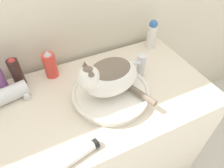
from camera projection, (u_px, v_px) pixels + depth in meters
vanity_counter at (108, 137)px, 1.31m from camera, size 1.06×0.64×0.86m
sink_basin at (111, 93)px, 0.96m from camera, size 0.38×0.38×0.05m
cat at (109, 76)px, 0.88m from camera, size 0.30×0.28×0.19m
faucet at (139, 64)px, 1.04m from camera, size 0.15×0.08×0.16m
hairspray_can_black at (16, 72)px, 0.99m from camera, size 0.05×0.05×0.18m
lotion_bottle_white at (152, 34)px, 1.23m from camera, size 0.06×0.06×0.18m
spray_bottle_trigger at (50, 65)px, 1.05m from camera, size 0.07×0.07×0.16m
cream_tube at (79, 155)px, 0.75m from camera, size 0.18×0.07×0.04m
hair_dryer at (12, 93)px, 0.95m from camera, size 0.18×0.12×0.08m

